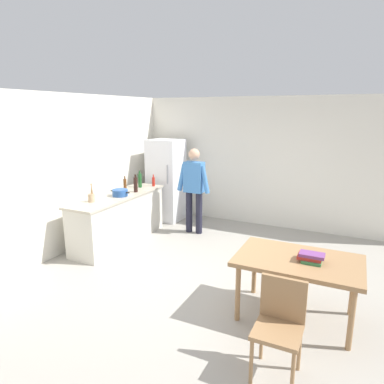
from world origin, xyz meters
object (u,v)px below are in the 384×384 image
chair (280,320)px  bottle_wine_green (140,180)px  cooking_pot (120,193)px  bottle_beer_brown (125,184)px  dining_table (298,265)px  refrigerator (166,180)px  bottle_sauce_red (153,182)px  utensil_jar (91,197)px  bottle_wine_dark (136,184)px  book_stack (311,257)px  person (194,185)px

chair → bottle_wine_green: (-3.41, 2.80, 0.51)m
cooking_pot → bottle_beer_brown: bottle_beer_brown is taller
cooking_pot → bottle_wine_green: 0.78m
dining_table → chair: chair is taller
refrigerator → bottle_sauce_red: 0.67m
refrigerator → bottle_beer_brown: 1.18m
chair → utensil_jar: utensil_jar is taller
dining_table → bottle_wine_green: bottle_wine_green is taller
bottle_wine_dark → bottle_beer_brown: (-0.33, 0.12, -0.04)m
chair → bottle_wine_green: size_ratio=2.68×
cooking_pot → chair: bearing=-31.4°
dining_table → cooking_pot: cooking_pot is taller
utensil_jar → book_stack: 3.67m
utensil_jar → bottle_wine_green: (0.09, 1.32, 0.07)m
dining_table → bottle_beer_brown: size_ratio=5.38×
bottle_wine_green → bottle_wine_dark: (0.17, -0.39, 0.00)m
chair → bottle_wine_dark: 4.07m
chair → utensil_jar: 3.82m
bottle_sauce_red → bottle_beer_brown: size_ratio=0.92×
dining_table → bottle_wine_dark: (-3.24, 1.44, 0.37)m
bottle_wine_dark → chair: bearing=-36.6°
person → bottle_wine_green: person is taller
dining_table → book_stack: book_stack is taller
refrigerator → chair: bearing=-48.0°
bottle_beer_brown → book_stack: bearing=-23.1°
bottle_wine_green → bottle_sauce_red: (0.19, 0.21, -0.05)m
bottle_sauce_red → bottle_wine_dark: bearing=-92.2°
refrigerator → bottle_sauce_red: size_ratio=7.50×
chair → utensil_jar: bearing=151.5°
cooking_pot → bottle_wine_dark: 0.40m
bottle_beer_brown → utensil_jar: bearing=-85.6°
utensil_jar → book_stack: (3.63, -0.53, -0.18)m
bottle_sauce_red → dining_table: bearing=-32.3°
person → cooking_pot: 1.46m
bottle_wine_green → book_stack: bottle_wine_green is taller
utensil_jar → bottle_beer_brown: size_ratio=1.23×
bottle_sauce_red → book_stack: bearing=-31.6°
refrigerator → dining_table: refrigerator is taller
dining_table → bottle_sauce_red: bearing=147.7°
person → chair: size_ratio=1.87×
bottle_beer_brown → book_stack: size_ratio=0.91×
book_stack → bottle_wine_green: bearing=152.3°
book_stack → cooking_pot: bearing=162.6°
refrigerator → bottle_wine_green: (-0.11, -0.87, 0.15)m
book_stack → dining_table: bearing=168.2°
refrigerator → bottle_wine_dark: 1.27m
dining_table → cooking_pot: size_ratio=3.50×
bottle_wine_dark → bottle_sauce_red: (0.02, 0.60, -0.05)m
refrigerator → dining_table: 4.27m
person → chair: 3.93m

